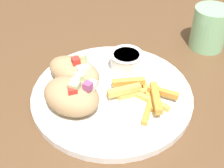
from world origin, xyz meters
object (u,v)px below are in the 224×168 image
at_px(fries_pile, 143,94).
at_px(sauce_ramekin, 125,60).
at_px(pita_sandwich_near, 72,95).
at_px(plate, 112,94).
at_px(pita_sandwich_far, 75,70).
at_px(water_glass, 209,30).

bearing_deg(fries_pile, sauce_ramekin, 113.31).
height_order(fries_pile, sauce_ramekin, sauce_ramekin).
bearing_deg(fries_pile, pita_sandwich_near, -164.31).
height_order(plate, pita_sandwich_near, pita_sandwich_near).
relative_size(plate, pita_sandwich_far, 2.40).
bearing_deg(water_glass, pita_sandwich_near, -137.98).
relative_size(pita_sandwich_near, sauce_ramekin, 1.90).
relative_size(pita_sandwich_far, fries_pile, 0.96).
xyz_separation_m(plate, fries_pile, (0.06, -0.01, 0.02)).
bearing_deg(water_glass, plate, -136.24).
bearing_deg(pita_sandwich_far, sauce_ramekin, 52.23).
relative_size(pita_sandwich_near, water_glass, 1.33).
bearing_deg(plate, fries_pile, -12.83).
relative_size(pita_sandwich_near, fries_pile, 0.97).
xyz_separation_m(plate, sauce_ramekin, (0.02, 0.07, 0.03)).
xyz_separation_m(pita_sandwich_near, water_glass, (0.27, 0.24, -0.00)).
bearing_deg(sauce_ramekin, pita_sandwich_far, -154.66).
relative_size(pita_sandwich_far, sauce_ramekin, 1.87).
relative_size(fries_pile, water_glass, 1.37).
distance_m(plate, pita_sandwich_near, 0.09).
xyz_separation_m(pita_sandwich_near, fries_pile, (0.12, 0.03, -0.02)).
bearing_deg(water_glass, fries_pile, -125.11).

